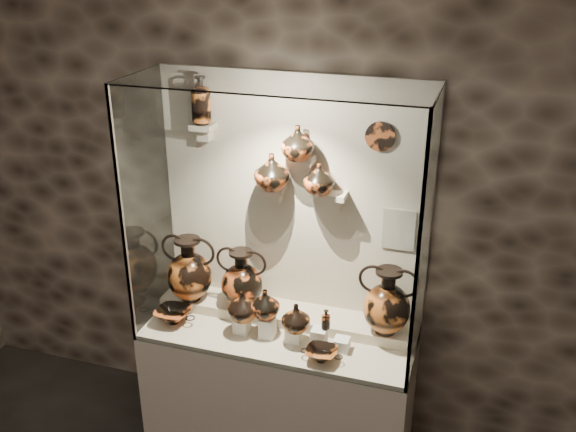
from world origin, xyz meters
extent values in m
cube|color=black|center=(0.00, 2.50, 1.60)|extent=(5.00, 0.02, 3.20)
cube|color=beige|center=(0.00, 2.18, 0.40)|extent=(1.70, 0.60, 0.80)
cube|color=beige|center=(0.00, 2.18, 0.82)|extent=(1.68, 0.58, 0.03)
cube|color=beige|center=(0.00, 2.35, 0.85)|extent=(1.70, 0.25, 0.10)
cube|color=beige|center=(0.00, 2.50, 1.60)|extent=(1.70, 0.03, 1.60)
cube|color=white|center=(0.00, 1.88, 1.60)|extent=(1.70, 0.01, 1.60)
cube|color=white|center=(-0.85, 2.18, 1.60)|extent=(0.01, 0.60, 1.60)
cube|color=white|center=(0.85, 2.18, 1.60)|extent=(0.01, 0.60, 1.60)
cube|color=white|center=(0.00, 2.18, 2.40)|extent=(1.70, 0.60, 0.01)
cube|color=gray|center=(-0.84, 1.89, 1.60)|extent=(0.02, 0.02, 1.60)
cube|color=gray|center=(0.84, 1.89, 1.60)|extent=(0.02, 0.02, 1.60)
cube|color=silver|center=(-0.22, 2.13, 0.88)|extent=(0.09, 0.09, 0.10)
cube|color=silver|center=(-0.05, 2.13, 0.90)|extent=(0.09, 0.09, 0.13)
cube|color=silver|center=(0.12, 2.13, 0.88)|extent=(0.09, 0.09, 0.09)
cube|color=silver|center=(0.28, 2.13, 0.89)|extent=(0.09, 0.09, 0.12)
cube|color=silver|center=(0.42, 2.13, 0.87)|extent=(0.09, 0.09, 0.08)
cube|color=beige|center=(-0.55, 2.42, 2.05)|extent=(0.14, 0.12, 0.04)
cube|color=beige|center=(-0.10, 2.42, 1.70)|extent=(0.14, 0.12, 0.04)
cube|color=beige|center=(0.10, 2.42, 1.90)|extent=(0.10, 0.12, 0.04)
cube|color=beige|center=(0.28, 2.42, 1.70)|extent=(0.14, 0.12, 0.04)
imported|color=#B55B22|center=(-0.20, 2.11, 1.03)|extent=(0.24, 0.24, 0.20)
imported|color=#C25222|center=(-0.07, 2.15, 1.05)|extent=(0.21, 0.21, 0.19)
imported|color=#B55B22|center=(0.14, 2.11, 1.01)|extent=(0.19, 0.19, 0.18)
imported|color=#C25222|center=(-0.09, 2.36, 1.83)|extent=(0.22, 0.22, 0.22)
imported|color=#C25222|center=(0.06, 2.37, 2.02)|extent=(0.25, 0.25, 0.20)
imported|color=#C25222|center=(0.19, 2.38, 1.81)|extent=(0.19, 0.19, 0.19)
cylinder|color=#A34A20|center=(0.52, 2.47, 2.07)|extent=(0.17, 0.02, 0.17)
cube|color=beige|center=(0.66, 2.47, 1.51)|extent=(0.19, 0.01, 0.26)
camera|label=1|loc=(1.09, -1.02, 3.10)|focal=40.00mm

